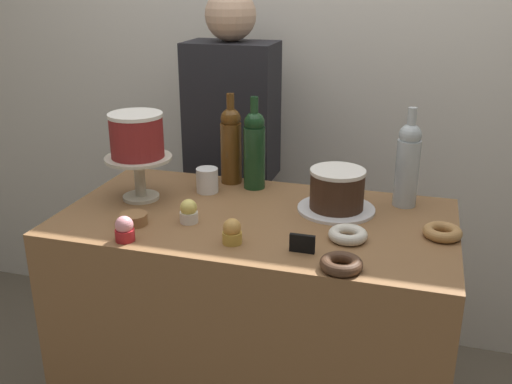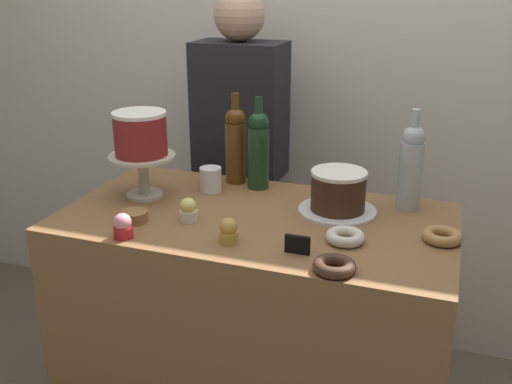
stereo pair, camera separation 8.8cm
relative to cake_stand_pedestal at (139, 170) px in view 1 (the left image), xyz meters
The scene contains 19 objects.
back_wall 1.00m from the cake_stand_pedestal, 64.46° to the left, with size 6.00×0.05×2.60m.
display_counter 0.71m from the cake_stand_pedestal, ahead, with size 1.23×0.66×0.94m.
cake_stand_pedestal is the anchor object (origin of this frame).
white_layer_cake 0.12m from the cake_stand_pedestal, ahead, with size 0.18×0.18×0.15m.
silver_serving_platter 0.66m from the cake_stand_pedestal, ahead, with size 0.25×0.25×0.01m.
chocolate_round_cake 0.66m from the cake_stand_pedestal, ahead, with size 0.18×0.18×0.13m.
wine_bottle_clear 0.88m from the cake_stand_pedestal, 12.64° to the left, with size 0.08×0.08×0.33m.
wine_bottle_green 0.40m from the cake_stand_pedestal, 32.46° to the left, with size 0.08×0.08×0.33m.
wine_bottle_amber 0.35m from the cake_stand_pedestal, 45.53° to the left, with size 0.08×0.08×0.33m.
cupcake_caramel 0.48m from the cake_stand_pedestal, 30.74° to the right, with size 0.06×0.06×0.07m.
cupcake_strawberry 0.34m from the cake_stand_pedestal, 70.84° to the right, with size 0.06×0.06×0.07m.
cupcake_lemon 0.28m from the cake_stand_pedestal, 30.94° to the right, with size 0.06×0.06×0.07m.
donut_maple 0.98m from the cake_stand_pedestal, ahead, with size 0.11×0.11×0.03m.
donut_chocolate 0.79m from the cake_stand_pedestal, 23.24° to the right, with size 0.11×0.11×0.03m.
donut_sugar 0.73m from the cake_stand_pedestal, 10.15° to the right, with size 0.11×0.11×0.03m.
cookie_stack 0.23m from the cake_stand_pedestal, 68.90° to the right, with size 0.08×0.08×0.03m.
price_sign_chalkboard 0.66m from the cake_stand_pedestal, 21.75° to the right, with size 0.07×0.01×0.05m.
coffee_cup_ceramic 0.24m from the cake_stand_pedestal, 32.98° to the left, with size 0.08×0.08×0.09m.
barista_figure 0.61m from the cake_stand_pedestal, 76.21° to the left, with size 0.36×0.22×1.60m.
Camera 1 is at (0.48, -1.61, 1.65)m, focal length 40.72 mm.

